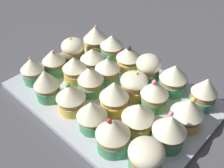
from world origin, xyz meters
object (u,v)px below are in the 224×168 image
object	(u,v)px
cupcake_17	(187,112)
cupcake_19	(112,46)
cupcake_5	(146,157)
cupcake_20	(128,57)
cupcake_23	(204,93)
cupcake_7	(75,69)
cupcake_8	(91,79)
baking_tray	(112,96)
cupcake_3	(92,114)
cupcake_22	(173,78)
cupcake_10	(138,117)
cupcake_16	(154,94)
cupcake_0	(33,70)
cupcake_6	(54,61)
cupcake_11	(169,130)
cupcake_9	(114,96)
cupcake_15	(134,85)
cupcake_21	(148,68)
cupcake_18	(95,38)
cupcake_4	(113,134)
cupcake_2	(71,97)
cupcake_14	(108,69)
cupcake_1	(47,84)
cupcake_12	(73,50)
cupcake_13	(92,59)

from	to	relation	value
cupcake_17	cupcake_19	xyz separation A→B (cm)	(-27.36, 7.57, -0.30)
cupcake_5	cupcake_19	bearing A→B (deg)	142.54
cupcake_20	cupcake_23	size ratio (longest dim) A/B	0.91
cupcake_7	cupcake_8	world-z (taller)	cupcake_8
baking_tray	cupcake_3	world-z (taller)	cupcake_3
cupcake_17	cupcake_22	xyz separation A→B (cm)	(-7.80, 7.06, -0.05)
cupcake_19	cupcake_20	bearing A→B (deg)	-7.08
cupcake_10	cupcake_7	bearing A→B (deg)	175.57
cupcake_16	cupcake_0	bearing A→B (deg)	-154.31
cupcake_6	cupcake_5	bearing A→B (deg)	-11.10
cupcake_3	cupcake_11	size ratio (longest dim) A/B	0.90
cupcake_6	cupcake_23	world-z (taller)	cupcake_23
cupcake_9	cupcake_15	size ratio (longest dim) A/B	1.22
cupcake_16	cupcake_20	size ratio (longest dim) A/B	1.09
cupcake_16	cupcake_21	xyz separation A→B (cm)	(-6.30, 6.12, 0.06)
cupcake_9	cupcake_22	bearing A→B (deg)	67.52
cupcake_17	cupcake_3	bearing A→B (deg)	-134.79
cupcake_5	cupcake_22	distance (cm)	22.17
cupcake_16	cupcake_21	size ratio (longest dim) A/B	1.03
cupcake_18	cupcake_22	distance (cm)	25.36
cupcake_20	cupcake_21	bearing A→B (deg)	-6.29
cupcake_9	cupcake_17	size ratio (longest dim) A/B	1.02
cupcake_4	cupcake_18	size ratio (longest dim) A/B	1.02
cupcake_2	cupcake_23	bearing A→B (deg)	45.76
cupcake_9	cupcake_14	xyz separation A→B (cm)	(-7.66, 5.96, -0.42)
baking_tray	cupcake_20	bearing A→B (deg)	110.27
cupcake_4	cupcake_6	size ratio (longest dim) A/B	1.15
cupcake_0	cupcake_20	xyz separation A→B (cm)	(13.21, 19.47, 0.04)
cupcake_0	cupcake_5	world-z (taller)	same
cupcake_8	cupcake_14	distance (cm)	5.37
cupcake_18	cupcake_22	world-z (taller)	cupcake_18
cupcake_1	cupcake_22	distance (cm)	28.23
cupcake_0	cupcake_21	world-z (taller)	cupcake_21
cupcake_6	cupcake_15	size ratio (longest dim) A/B	1.10
cupcake_12	cupcake_14	world-z (taller)	same
cupcake_2	cupcake_10	xyz separation A→B (cm)	(13.58, 5.41, -0.07)
cupcake_23	cupcake_1	bearing A→B (deg)	-141.26
cupcake_23	cupcake_9	bearing A→B (deg)	-133.55
cupcake_11	cupcake_20	xyz separation A→B (cm)	(-20.85, 13.14, -0.49)
cupcake_4	cupcake_22	world-z (taller)	cupcake_4
baking_tray	cupcake_20	world-z (taller)	cupcake_20
cupcake_18	cupcake_14	bearing A→B (deg)	-32.32
cupcake_1	cupcake_11	world-z (taller)	cupcake_11
cupcake_9	cupcake_20	xyz separation A→B (cm)	(-7.38, 13.26, -0.50)
cupcake_16	cupcake_17	size ratio (longest dim) A/B	1.00
cupcake_2	cupcake_19	distance (cm)	21.71
cupcake_0	cupcake_13	size ratio (longest dim) A/B	1.09
cupcake_10	cupcake_11	distance (cm)	6.43
cupcake_17	cupcake_19	distance (cm)	28.39
cupcake_3	cupcake_7	bearing A→B (deg)	151.74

